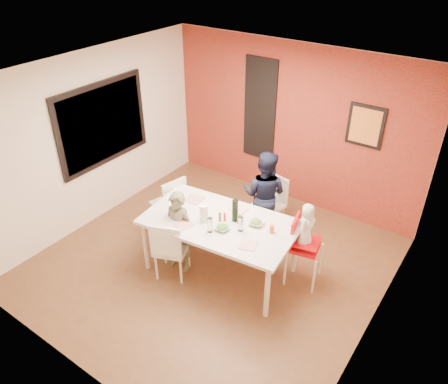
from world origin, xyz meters
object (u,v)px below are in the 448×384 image
Objects in this scene: toddler at (306,226)px; high_chair at (302,244)px; chair_far at (272,200)px; chair_near at (169,247)px; child_near at (179,232)px; wine_bottle at (235,211)px; paper_towel_roll at (204,213)px; child_far at (264,195)px; chair_left at (171,202)px; dining_table at (220,226)px.

high_chair is at bearing 111.50° from toddler.
high_chair is at bearing -30.52° from chair_far.
chair_far is at bearing -127.94° from chair_near.
wine_bottle is at bearing 24.39° from child_near.
paper_towel_roll reaches higher than chair_near.
chair_far is 1.40× the size of toddler.
child_far reaches higher than chair_near.
child_far is at bearing 61.26° from child_near.
child_far is 2.24× the size of toddler.
chair_left is at bearing 131.00° from child_near.
high_chair is 1.66m from child_near.
chair_left is 3.80× the size of paper_towel_roll.
chair_left is at bearing 170.96° from wine_bottle.
paper_towel_roll is at bearing 78.56° from chair_left.
chair_left is (-1.17, 0.34, -0.24)m from dining_table.
toddler is at bearing -168.23° from chair_near.
chair_left is at bearing 81.94° from high_chair.
paper_towel_roll is (-1.19, -0.60, 0.06)m from toddler.
chair_near is 1.45× the size of toddler.
paper_towel_roll is (0.29, 0.39, 0.45)m from chair_near.
dining_table is 1.11m from high_chair.
toddler is (2.19, 0.14, 0.38)m from chair_left.
child_near is (-0.50, -0.27, -0.15)m from dining_table.
high_chair is (0.93, -0.85, 0.10)m from chair_far.
wine_bottle is (0.65, 0.40, 0.38)m from child_near.
chair_left is 0.77× the size of child_near.
chair_far is at bearing 50.04° from toddler.
wine_bottle is (0.09, -1.20, 0.50)m from chair_far.
chair_far is 3.58× the size of paper_towel_roll.
paper_towel_roll is at bearing -87.27° from chair_far.
child_near is (-1.49, -0.74, 0.01)m from high_chair.
toddler is at bearing 136.87° from child_far.
chair_near is 3.71× the size of paper_towel_roll.
dining_table is 1.35m from chair_far.
chair_near is at bearing -132.58° from dining_table.
chair_far is at bearing 141.69° from chair_left.
child_near is at bearing -154.65° from paper_towel_roll.
chair_near is 1.01m from wine_bottle.
wine_bottle is (1.33, -0.21, 0.47)m from chair_left.
wine_bottle is at bearing 113.74° from toddler.
chair_left is at bearing -129.41° from chair_far.
child_near is 0.50m from paper_towel_roll.
dining_table is 3.35× the size of toddler.
high_chair is 0.70× the size of child_far.
chair_near is 0.75× the size of child_near.
chair_near is 2.94× the size of wine_bottle.
chair_far is (0.06, 1.32, -0.27)m from dining_table.
dining_table is 0.29m from paper_towel_roll.
dining_table is at bearing 116.67° from toddler.
chair_near is 0.92× the size of high_chair.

